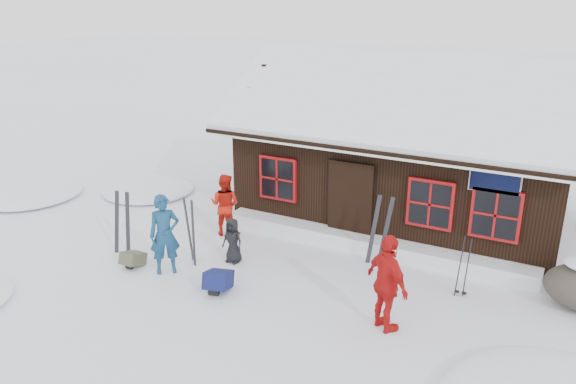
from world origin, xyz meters
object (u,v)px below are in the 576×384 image
(skier_teal, at_px, (165,235))
(skier_orange_right, at_px, (387,284))
(skier_crouched, at_px, (233,241))
(backpack_olive, at_px, (133,261))
(skier_orange_left, at_px, (225,205))
(backpack_blue, at_px, (219,283))
(ski_pair_left, at_px, (122,223))
(ski_poles, at_px, (463,268))

(skier_teal, distance_m, skier_orange_right, 4.96)
(skier_crouched, bearing_deg, backpack_olive, -140.85)
(skier_teal, bearing_deg, skier_orange_right, -43.79)
(skier_orange_left, xyz_separation_m, backpack_blue, (1.52, -2.51, -0.62))
(skier_orange_left, distance_m, backpack_blue, 3.00)
(skier_orange_left, relative_size, ski_pair_left, 1.01)
(skier_orange_right, relative_size, backpack_olive, 3.68)
(skier_orange_left, bearing_deg, skier_teal, 81.91)
(backpack_olive, bearing_deg, skier_orange_left, 70.72)
(skier_orange_left, distance_m, skier_orange_right, 5.46)
(skier_orange_right, relative_size, backpack_blue, 2.88)
(skier_orange_left, distance_m, backpack_olive, 2.71)
(skier_crouched, xyz_separation_m, ski_pair_left, (-2.54, -0.79, 0.22))
(skier_crouched, bearing_deg, skier_teal, -127.90)
(ski_poles, bearing_deg, skier_orange_right, -117.47)
(skier_teal, distance_m, ski_poles, 6.25)
(skier_teal, xyz_separation_m, skier_orange_right, (4.95, 0.11, 0.03))
(ski_pair_left, distance_m, backpack_blue, 3.11)
(ski_poles, relative_size, backpack_olive, 2.66)
(skier_teal, bearing_deg, backpack_olive, 146.14)
(skier_orange_right, distance_m, backpack_olive, 5.84)
(skier_orange_left, height_order, backpack_blue, skier_orange_left)
(skier_orange_right, relative_size, skier_crouched, 1.76)
(backpack_blue, bearing_deg, ski_poles, 9.59)
(skier_orange_right, xyz_separation_m, ski_pair_left, (-6.49, 0.20, -0.18))
(skier_teal, xyz_separation_m, skier_crouched, (1.01, 1.10, -0.37))
(backpack_blue, xyz_separation_m, backpack_olive, (-2.32, 0.01, -0.04))
(ski_pair_left, relative_size, ski_poles, 1.19)
(skier_orange_right, distance_m, ski_poles, 2.12)
(skier_teal, relative_size, skier_orange_right, 0.97)
(skier_orange_left, bearing_deg, backpack_blue, 112.34)
(skier_orange_left, distance_m, ski_pair_left, 2.53)
(backpack_blue, bearing_deg, ski_pair_left, 154.73)
(ski_pair_left, bearing_deg, skier_orange_left, 30.25)
(skier_orange_right, height_order, ski_poles, skier_orange_right)
(skier_teal, bearing_deg, backpack_blue, -51.64)
(skier_teal, height_order, ski_pair_left, skier_teal)
(skier_orange_left, relative_size, skier_crouched, 1.52)
(skier_teal, distance_m, backpack_blue, 1.66)
(backpack_olive, bearing_deg, ski_poles, 16.02)
(skier_crouched, relative_size, backpack_blue, 1.64)
(skier_orange_left, height_order, skier_orange_right, skier_orange_right)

